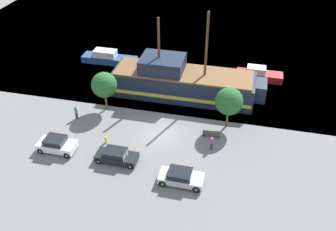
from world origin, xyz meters
The scene contains 14 objects.
ground_plane centered at (0.00, 0.00, 0.00)m, with size 160.00×160.00×0.00m, color slate.
water_surface centered at (0.00, 44.00, 0.00)m, with size 80.00×80.00×0.00m, color teal.
pirate_ship centered at (0.62, 8.56, 1.86)m, with size 18.62×5.25×10.90m.
moored_boat_dockside centered at (-11.40, 14.79, 0.69)m, with size 7.93×2.13×1.85m.
moored_boat_outer centered at (9.80, 14.73, 0.67)m, with size 6.10×1.99×1.76m.
parked_car_curb_front centered at (-9.58, -4.89, 0.75)m, with size 3.81×1.98×1.53m.
parked_car_curb_mid centered at (-3.15, -5.06, 0.66)m, with size 4.13×1.80×1.33m.
parked_car_curb_rear centered at (3.58, -6.53, 0.69)m, with size 4.10×1.94×1.37m.
fire_hydrant centered at (-5.21, -2.64, 0.41)m, with size 0.42×0.25×0.76m.
bench_promenade_east centered at (5.35, 0.85, 0.44)m, with size 1.79×0.45×0.85m.
pedestrian_walking_near centered at (-10.02, 0.75, 0.80)m, with size 0.32×0.32×1.59m.
pedestrian_walking_far centered at (5.66, -1.17, 0.77)m, with size 0.32×0.32×1.53m.
tree_row_east centered at (-7.40, 3.35, 3.27)m, with size 2.94×2.94×4.75m.
tree_row_mideast centered at (6.77, 3.14, 3.28)m, with size 3.00×3.00×4.79m.
Camera 1 is at (8.05, -30.76, 24.88)m, focal length 40.00 mm.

